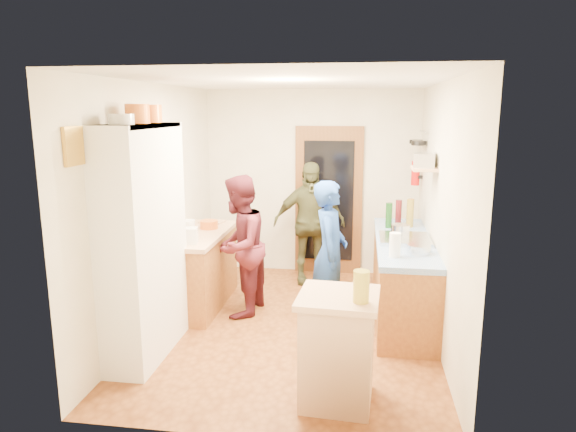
% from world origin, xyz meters
% --- Properties ---
extents(floor, '(3.00, 4.00, 0.02)m').
position_xyz_m(floor, '(0.00, 0.00, -0.01)').
color(floor, brown).
rests_on(floor, ground).
extents(ceiling, '(3.00, 4.00, 0.02)m').
position_xyz_m(ceiling, '(0.00, 0.00, 2.61)').
color(ceiling, silver).
rests_on(ceiling, ground).
extents(wall_back, '(3.00, 0.02, 2.60)m').
position_xyz_m(wall_back, '(0.00, 2.01, 1.30)').
color(wall_back, silver).
rests_on(wall_back, ground).
extents(wall_front, '(3.00, 0.02, 2.60)m').
position_xyz_m(wall_front, '(0.00, -2.01, 1.30)').
color(wall_front, silver).
rests_on(wall_front, ground).
extents(wall_left, '(0.02, 4.00, 2.60)m').
position_xyz_m(wall_left, '(-1.51, 0.00, 1.30)').
color(wall_left, silver).
rests_on(wall_left, ground).
extents(wall_right, '(0.02, 4.00, 2.60)m').
position_xyz_m(wall_right, '(1.51, 0.00, 1.30)').
color(wall_right, silver).
rests_on(wall_right, ground).
extents(door_frame, '(0.95, 0.06, 2.10)m').
position_xyz_m(door_frame, '(0.25, 1.97, 1.05)').
color(door_frame, brown).
rests_on(door_frame, ground).
extents(door_glass, '(0.70, 0.02, 1.70)m').
position_xyz_m(door_glass, '(0.25, 1.94, 1.05)').
color(door_glass, black).
rests_on(door_glass, door_frame).
extents(hutch_body, '(0.40, 1.20, 2.20)m').
position_xyz_m(hutch_body, '(-1.30, -0.80, 1.10)').
color(hutch_body, white).
rests_on(hutch_body, ground).
extents(hutch_top_shelf, '(0.40, 1.14, 0.04)m').
position_xyz_m(hutch_top_shelf, '(-1.30, -0.80, 2.18)').
color(hutch_top_shelf, white).
rests_on(hutch_top_shelf, hutch_body).
extents(plate_stack, '(0.21, 0.21, 0.09)m').
position_xyz_m(plate_stack, '(-1.30, -1.09, 2.24)').
color(plate_stack, white).
rests_on(plate_stack, hutch_top_shelf).
extents(orange_pot_a, '(0.22, 0.22, 0.17)m').
position_xyz_m(orange_pot_a, '(-1.30, -0.78, 2.29)').
color(orange_pot_a, orange).
rests_on(orange_pot_a, hutch_top_shelf).
extents(orange_pot_b, '(0.19, 0.19, 0.17)m').
position_xyz_m(orange_pot_b, '(-1.30, -0.45, 2.28)').
color(orange_pot_b, orange).
rests_on(orange_pot_b, hutch_top_shelf).
extents(left_counter_base, '(0.60, 1.40, 0.85)m').
position_xyz_m(left_counter_base, '(-1.20, 0.45, 0.42)').
color(left_counter_base, '#A06528').
rests_on(left_counter_base, ground).
extents(left_counter_top, '(0.64, 1.44, 0.05)m').
position_xyz_m(left_counter_top, '(-1.20, 0.45, 0.88)').
color(left_counter_top, tan).
rests_on(left_counter_top, left_counter_base).
extents(toaster, '(0.25, 0.19, 0.17)m').
position_xyz_m(toaster, '(-1.15, -0.04, 0.99)').
color(toaster, white).
rests_on(toaster, left_counter_top).
extents(kettle, '(0.18, 0.18, 0.18)m').
position_xyz_m(kettle, '(-1.25, 0.30, 0.99)').
color(kettle, white).
rests_on(kettle, left_counter_top).
extents(orange_bowl, '(0.27, 0.27, 0.10)m').
position_xyz_m(orange_bowl, '(-1.12, 0.68, 0.95)').
color(orange_bowl, orange).
rests_on(orange_bowl, left_counter_top).
extents(chopping_board, '(0.33, 0.26, 0.02)m').
position_xyz_m(chopping_board, '(-1.18, 1.00, 0.91)').
color(chopping_board, tan).
rests_on(chopping_board, left_counter_top).
extents(right_counter_base, '(0.60, 2.20, 0.84)m').
position_xyz_m(right_counter_base, '(1.20, 0.50, 0.42)').
color(right_counter_base, '#A06528').
rests_on(right_counter_base, ground).
extents(right_counter_top, '(0.62, 2.22, 0.06)m').
position_xyz_m(right_counter_top, '(1.20, 0.50, 0.87)').
color(right_counter_top, '#124FB0').
rests_on(right_counter_top, right_counter_base).
extents(hob, '(0.55, 0.58, 0.04)m').
position_xyz_m(hob, '(1.20, 0.42, 0.92)').
color(hob, silver).
rests_on(hob, right_counter_top).
extents(pot_on_hob, '(0.20, 0.20, 0.13)m').
position_xyz_m(pot_on_hob, '(1.15, 0.46, 1.01)').
color(pot_on_hob, silver).
rests_on(pot_on_hob, hob).
extents(bottle_a, '(0.09, 0.09, 0.31)m').
position_xyz_m(bottle_a, '(1.05, 1.04, 1.06)').
color(bottle_a, '#143F14').
rests_on(bottle_a, right_counter_top).
extents(bottle_b, '(0.09, 0.09, 0.31)m').
position_xyz_m(bottle_b, '(1.18, 1.27, 1.06)').
color(bottle_b, '#591419').
rests_on(bottle_b, right_counter_top).
extents(bottle_c, '(0.10, 0.10, 0.35)m').
position_xyz_m(bottle_c, '(1.31, 1.12, 1.07)').
color(bottle_c, olive).
rests_on(bottle_c, right_counter_top).
extents(paper_towel, '(0.13, 0.13, 0.24)m').
position_xyz_m(paper_towel, '(1.05, -0.25, 1.02)').
color(paper_towel, white).
rests_on(paper_towel, right_counter_top).
extents(mixing_bowl, '(0.27, 0.27, 0.09)m').
position_xyz_m(mixing_bowl, '(1.30, -0.09, 0.95)').
color(mixing_bowl, silver).
rests_on(mixing_bowl, right_counter_top).
extents(island_base, '(0.59, 0.59, 0.86)m').
position_xyz_m(island_base, '(0.56, -1.41, 0.43)').
color(island_base, tan).
rests_on(island_base, ground).
extents(island_top, '(0.66, 0.66, 0.05)m').
position_xyz_m(island_top, '(0.56, -1.41, 0.89)').
color(island_top, tan).
rests_on(island_top, island_base).
extents(cutting_board, '(0.37, 0.30, 0.02)m').
position_xyz_m(cutting_board, '(0.51, -1.36, 0.90)').
color(cutting_board, white).
rests_on(cutting_board, island_top).
extents(oil_jar, '(0.13, 0.13, 0.24)m').
position_xyz_m(oil_jar, '(0.73, -1.54, 1.03)').
color(oil_jar, '#AD9E2D').
rests_on(oil_jar, island_top).
extents(pan_rail, '(0.02, 0.65, 0.02)m').
position_xyz_m(pan_rail, '(1.46, 1.52, 2.05)').
color(pan_rail, silver).
rests_on(pan_rail, wall_right).
extents(pan_hang_a, '(0.18, 0.18, 0.05)m').
position_xyz_m(pan_hang_a, '(1.40, 1.35, 1.92)').
color(pan_hang_a, black).
rests_on(pan_hang_a, pan_rail).
extents(pan_hang_b, '(0.16, 0.16, 0.05)m').
position_xyz_m(pan_hang_b, '(1.40, 1.55, 1.90)').
color(pan_hang_b, black).
rests_on(pan_hang_b, pan_rail).
extents(pan_hang_c, '(0.17, 0.17, 0.05)m').
position_xyz_m(pan_hang_c, '(1.40, 1.75, 1.91)').
color(pan_hang_c, black).
rests_on(pan_hang_c, pan_rail).
extents(wall_shelf, '(0.26, 0.42, 0.03)m').
position_xyz_m(wall_shelf, '(1.37, 0.45, 1.70)').
color(wall_shelf, tan).
rests_on(wall_shelf, wall_right).
extents(radio, '(0.26, 0.33, 0.15)m').
position_xyz_m(radio, '(1.37, 0.45, 1.79)').
color(radio, silver).
rests_on(radio, wall_shelf).
extents(ext_bracket, '(0.06, 0.10, 0.04)m').
position_xyz_m(ext_bracket, '(1.47, 1.70, 1.45)').
color(ext_bracket, black).
rests_on(ext_bracket, wall_right).
extents(fire_extinguisher, '(0.11, 0.11, 0.32)m').
position_xyz_m(fire_extinguisher, '(1.41, 1.70, 1.50)').
color(fire_extinguisher, red).
rests_on(fire_extinguisher, wall_right).
extents(picture_frame, '(0.03, 0.25, 0.30)m').
position_xyz_m(picture_frame, '(-1.48, -1.55, 2.05)').
color(picture_frame, gold).
rests_on(picture_frame, wall_left).
extents(person_hob, '(0.38, 0.58, 1.58)m').
position_xyz_m(person_hob, '(0.42, 0.19, 0.79)').
color(person_hob, navy).
rests_on(person_hob, ground).
extents(person_left, '(0.71, 0.86, 1.61)m').
position_xyz_m(person_left, '(-0.61, 0.30, 0.81)').
color(person_left, '#4C1720').
rests_on(person_left, ground).
extents(person_back, '(1.03, 0.61, 1.65)m').
position_xyz_m(person_back, '(0.04, 1.50, 0.83)').
color(person_back, '#3D3F23').
rests_on(person_back, ground).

